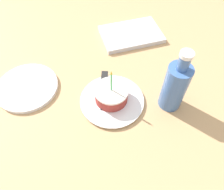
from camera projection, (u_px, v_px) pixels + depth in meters
The scene contains 7 objects.
ground_plane at pixel (110, 112), 0.75m from camera, with size 2.40×2.40×0.04m.
plate at pixel (112, 100), 0.74m from camera, with size 0.22×0.22×0.01m.
cake_slice at pixel (111, 94), 0.72m from camera, with size 0.11×0.11×0.14m.
fork at pixel (104, 86), 0.77m from camera, with size 0.07×0.16×0.00m.
bottle at pixel (175, 86), 0.67m from camera, with size 0.07×0.07×0.23m.
side_plate at pixel (27, 87), 0.78m from camera, with size 0.22×0.22×0.01m.
marble_board at pixel (131, 34), 0.94m from camera, with size 0.25×0.17×0.02m.
Camera 1 is at (-0.10, -0.38, 0.62)m, focal length 35.00 mm.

